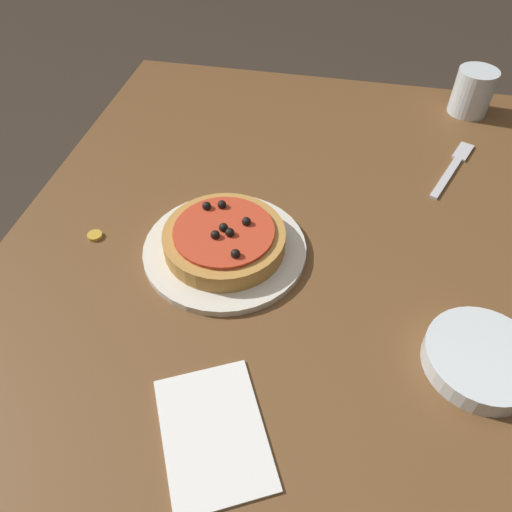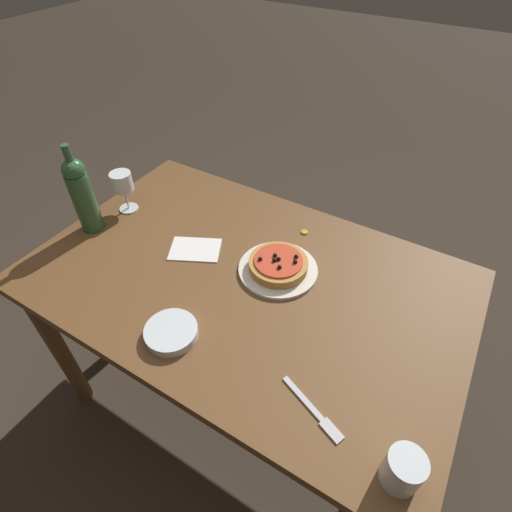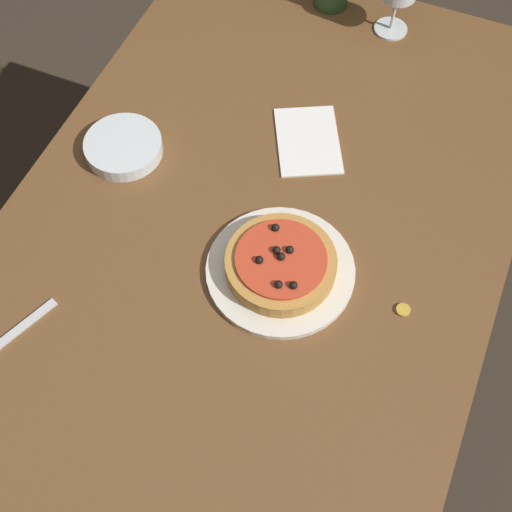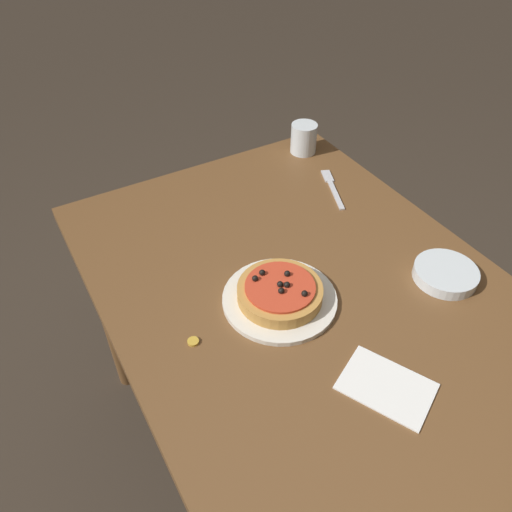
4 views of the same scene
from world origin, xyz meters
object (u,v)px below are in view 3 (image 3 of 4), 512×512
Objects in this scene: dining_table at (256,251)px; bottle_cap at (403,310)px; side_bowl at (123,147)px; dinner_plate at (280,270)px; pizza at (281,263)px.

bottle_cap is at bearing -103.12° from dining_table.
side_bowl is at bearing 79.79° from dining_table.
pizza reaches higher than dinner_plate.
pizza is (-0.08, -0.08, 0.13)m from dining_table.
pizza is 0.22m from bottle_cap.
dinner_plate is at bearing -109.41° from side_bowl.
dining_table is 0.15m from dinner_plate.
dining_table is at bearing 44.76° from pizza.
bottle_cap is at bearing -87.38° from pizza.
pizza reaches higher than bottle_cap.
side_bowl is at bearing 70.58° from pizza.
bottle_cap is at bearing -101.67° from side_bowl.
dinner_plate is 10.66× the size of bottle_cap.
pizza is at bearing 92.62° from bottle_cap.
dining_table is 9.26× the size of side_bowl.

